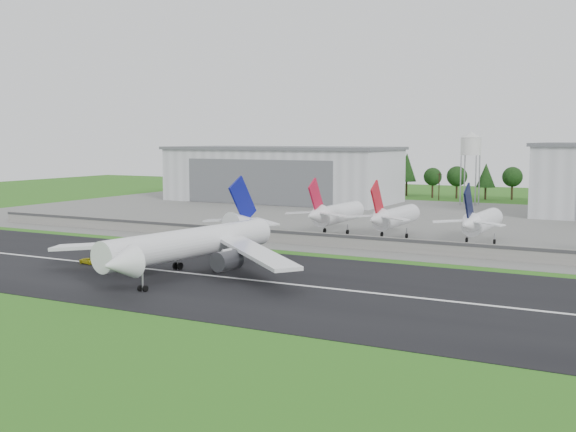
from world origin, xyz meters
The scene contains 14 objects.
ground centered at (0.00, 0.00, 0.00)m, with size 600.00×600.00×0.00m, color #2D6417.
runway centered at (0.00, 10.00, 0.05)m, with size 320.00×60.00×0.10m, color black.
runway_centerline centered at (0.00, 10.00, 0.11)m, with size 220.00×1.00×0.02m, color white.
apron centered at (0.00, 120.00, 0.05)m, with size 320.00×150.00×0.10m, color slate.
blast_fence centered at (0.00, 54.99, 1.81)m, with size 240.00×0.61×3.50m.
hangar_west centered at (-80.00, 164.92, 11.63)m, with size 97.00×44.00×23.20m.
water_tower centered at (-5.00, 185.00, 24.55)m, with size 8.40×8.40×29.40m.
utility_poles centered at (0.00, 200.00, 0.00)m, with size 230.00×3.00×12.00m, color black, non-canonical shape.
treeline centered at (0.00, 215.00, 0.00)m, with size 320.00×16.00×22.00m, color black, non-canonical shape.
main_airliner centered at (-16.36, 9.57, 4.89)m, with size 56.69×59.20×18.17m.
ground_vehicle centered at (-42.06, 8.74, 0.71)m, with size 2.02×4.39×1.22m, color yellow.
parked_jet_red_a centered at (-15.64, 76.53, 6.00)m, with size 7.36×31.29×16.49m.
parked_jet_red_b centered at (1.52, 76.51, 5.89)m, with size 7.36×31.29×16.38m.
parked_jet_navy centered at (24.59, 76.51, 5.88)m, with size 7.36×31.29×16.37m.
Camera 1 is at (66.87, -105.05, 26.78)m, focal length 45.00 mm.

